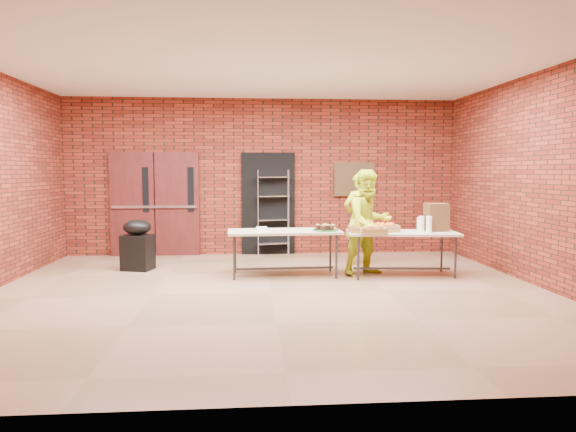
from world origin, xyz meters
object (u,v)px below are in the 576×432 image
object	(u,v)px
coffee_dispenser	(436,217)
volunteer_woman	(359,218)
volunteer_man	(369,222)
table_left	(284,234)
table_right	(402,235)
wire_rack	(273,213)
covered_grill	(138,245)

from	to	relation	value
coffee_dispenser	volunteer_woman	bearing A→B (deg)	136.79
coffee_dispenser	volunteer_man	size ratio (longest dim) A/B	0.26
table_left	table_right	world-z (taller)	table_left
table_left	coffee_dispenser	bearing A→B (deg)	-3.26
table_left	table_right	xyz separation A→B (m)	(1.93, -0.14, -0.02)
wire_rack	covered_grill	xyz separation A→B (m)	(-2.43, -1.42, -0.43)
table_left	covered_grill	world-z (taller)	covered_grill
table_left	coffee_dispenser	xyz separation A→B (m)	(2.53, -0.06, 0.27)
wire_rack	covered_grill	bearing A→B (deg)	-161.70
volunteer_man	coffee_dispenser	bearing A→B (deg)	-22.89
volunteer_woman	volunteer_man	world-z (taller)	volunteer_man
wire_rack	table_left	world-z (taller)	wire_rack
table_right	coffee_dispenser	bearing A→B (deg)	13.70
wire_rack	coffee_dispenser	world-z (taller)	wire_rack
table_right	covered_grill	distance (m)	4.53
wire_rack	table_left	xyz separation A→B (m)	(0.08, -2.12, -0.18)
covered_grill	volunteer_man	bearing A→B (deg)	4.23
covered_grill	wire_rack	bearing A→B (deg)	44.74
covered_grill	volunteer_woman	xyz separation A→B (m)	(3.96, 0.26, 0.41)
wire_rack	table_left	size ratio (longest dim) A/B	0.94
wire_rack	volunteer_man	bearing A→B (deg)	-67.16
wire_rack	volunteer_woman	bearing A→B (deg)	-49.26
wire_rack	table_right	world-z (taller)	wire_rack
table_right	volunteer_woman	distance (m)	1.21
wire_rack	coffee_dispenser	distance (m)	3.40
volunteer_man	table_left	bearing A→B (deg)	159.21
covered_grill	volunteer_man	world-z (taller)	volunteer_man
wire_rack	table_right	xyz separation A→B (m)	(2.01, -2.26, -0.20)
table_left	coffee_dispenser	size ratio (longest dim) A/B	4.07
wire_rack	covered_grill	distance (m)	2.85
coffee_dispenser	wire_rack	bearing A→B (deg)	140.14
wire_rack	volunteer_woman	xyz separation A→B (m)	(1.53, -1.16, -0.02)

